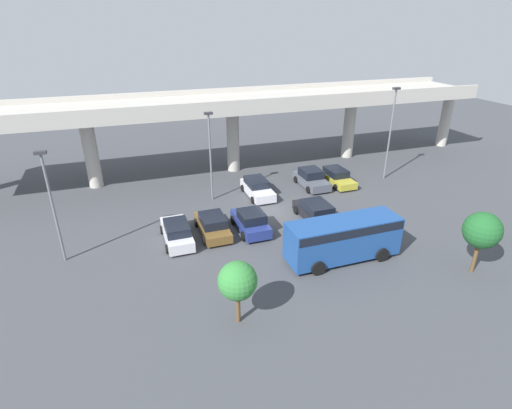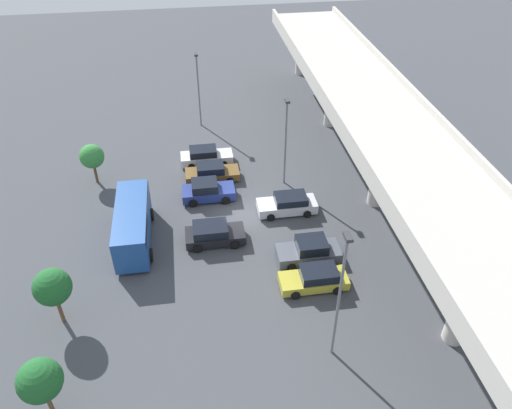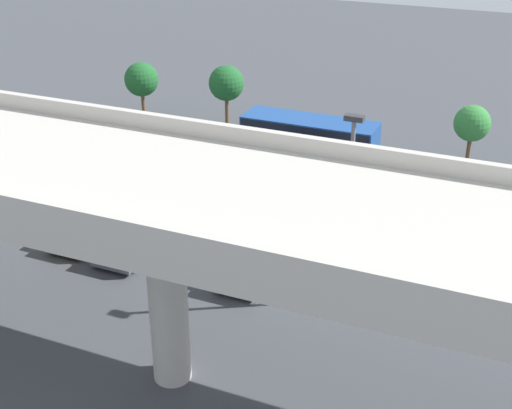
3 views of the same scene
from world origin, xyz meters
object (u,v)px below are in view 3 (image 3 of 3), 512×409
object	(u,v)px
parked_car_1	(413,226)
parked_car_6	(89,225)
shuttle_bus	(309,139)
tree_front_right	(141,80)
tree_front_left	(472,124)
tree_front_centre	(226,83)
parked_car_3	(255,258)
lamp_post_mid_lot	(349,197)
parked_car_4	(252,191)
parked_car_2	(357,209)
parked_car_5	(135,236)
parked_car_0	(474,233)

from	to	relation	value
parked_car_1	parked_car_6	distance (m)	15.03
shuttle_bus	tree_front_right	world-z (taller)	tree_front_right
tree_front_left	tree_front_centre	size ratio (longest dim) A/B	0.88
parked_car_3	lamp_post_mid_lot	size ratio (longest dim) A/B	0.60
parked_car_1	lamp_post_mid_lot	size ratio (longest dim) A/B	0.60
parked_car_3	parked_car_4	distance (m)	6.74
parked_car_2	parked_car_5	size ratio (longest dim) A/B	0.96
parked_car_5	tree_front_centre	xyz separation A→B (m)	(3.20, -16.44, 2.21)
parked_car_2	tree_front_right	bearing A→B (deg)	-118.23
parked_car_0	tree_front_right	world-z (taller)	tree_front_right
parked_car_0	parked_car_1	bearing A→B (deg)	-83.20
lamp_post_mid_lot	parked_car_6	bearing A→B (deg)	-1.70
parked_car_3	parked_car_6	xyz separation A→B (m)	(8.32, 0.15, -0.04)
parked_car_4	lamp_post_mid_lot	size ratio (longest dim) A/B	0.56
parked_car_0	parked_car_5	distance (m)	15.31
parked_car_0	tree_front_centre	size ratio (longest dim) A/B	1.14
lamp_post_mid_lot	tree_front_centre	xyz separation A→B (m)	(12.95, -16.59, -1.61)
parked_car_2	parked_car_6	bearing A→B (deg)	-60.14
parked_car_3	parked_car_6	size ratio (longest dim) A/B	1.04
parked_car_6	tree_front_left	size ratio (longest dim) A/B	1.25
tree_front_left	parked_car_2	bearing A→B (deg)	67.46
parked_car_4	lamp_post_mid_lot	world-z (taller)	lamp_post_mid_lot
shuttle_bus	tree_front_left	distance (m)	9.15
parked_car_5	lamp_post_mid_lot	distance (m)	10.47
parked_car_6	shuttle_bus	xyz separation A→B (m)	(-6.56, -12.09, 1.02)
parked_car_0	tree_front_centre	bearing A→B (deg)	-120.54
parked_car_0	tree_front_centre	distance (m)	20.04
tree_front_left	tree_front_right	size ratio (longest dim) A/B	0.96
shuttle_bus	parked_car_1	bearing A→B (deg)	-40.79
parked_car_2	parked_car_3	distance (m)	6.77
parked_car_2	lamp_post_mid_lot	world-z (taller)	lamp_post_mid_lot
parked_car_3	lamp_post_mid_lot	bearing A→B (deg)	-97.25
parked_car_4	shuttle_bus	world-z (taller)	shuttle_bus
parked_car_1	shuttle_bus	bearing A→B (deg)	-130.79
parked_car_6	tree_front_right	distance (m)	17.33
parked_car_1	parked_car_2	world-z (taller)	parked_car_2
parked_car_2	lamp_post_mid_lot	distance (m)	7.84
parked_car_6	lamp_post_mid_lot	distance (m)	13.00
parked_car_3	parked_car_1	bearing A→B (deg)	-44.69
shuttle_bus	tree_front_centre	size ratio (longest dim) A/B	1.85
parked_car_1	shuttle_bus	world-z (taller)	shuttle_bus
shuttle_bus	lamp_post_mid_lot	xyz separation A→B (m)	(-5.84, 12.45, 2.88)
parked_car_0	parked_car_1	distance (m)	2.74
tree_front_centre	parked_car_5	bearing A→B (deg)	101.03
parked_car_3	tree_front_centre	world-z (taller)	tree_front_centre
parked_car_6	parked_car_5	bearing A→B (deg)	-94.83
parked_car_0	parked_car_3	bearing A→B (deg)	-54.31
parked_car_2	tree_front_left	distance (m)	10.28
parked_car_0	lamp_post_mid_lot	distance (m)	8.62
parked_car_2	parked_car_3	size ratio (longest dim) A/B	0.92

